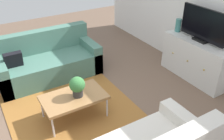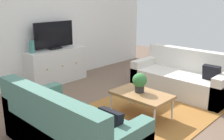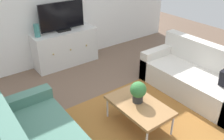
{
  "view_description": "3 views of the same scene",
  "coord_description": "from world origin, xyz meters",
  "views": [
    {
      "loc": [
        2.8,
        -1.19,
        2.54
      ],
      "look_at": [
        0.0,
        0.49,
        0.64
      ],
      "focal_mm": 39.8,
      "sensor_mm": 36.0,
      "label": 1
    },
    {
      "loc": [
        -3.13,
        -2.48,
        1.86
      ],
      "look_at": [
        0.0,
        0.49,
        0.64
      ],
      "focal_mm": 41.9,
      "sensor_mm": 36.0,
      "label": 2
    },
    {
      "loc": [
        -1.91,
        -2.09,
        2.39
      ],
      "look_at": [
        0.0,
        0.49,
        0.64
      ],
      "focal_mm": 38.08,
      "sensor_mm": 36.0,
      "label": 3
    }
  ],
  "objects": [
    {
      "name": "ground_plane",
      "position": [
        0.0,
        0.0,
        0.0
      ],
      "size": [
        10.0,
        10.0,
        0.0
      ],
      "primitive_type": "plane",
      "color": "brown"
    },
    {
      "name": "wall_back",
      "position": [
        0.0,
        2.55,
        1.35
      ],
      "size": [
        6.4,
        0.12,
        2.7
      ],
      "primitive_type": "cube",
      "color": "white",
      "rests_on": "ground_plane"
    },
    {
      "name": "area_rug",
      "position": [
        0.0,
        -0.15,
        0.01
      ],
      "size": [
        2.5,
        1.9,
        0.01
      ],
      "primitive_type": "cube",
      "color": "#9E662D",
      "rests_on": "ground_plane"
    },
    {
      "name": "couch_right_side",
      "position": [
        1.44,
        -0.1,
        0.28
      ],
      "size": [
        0.86,
        1.88,
        0.85
      ],
      "color": "silver",
      "rests_on": "ground_plane"
    },
    {
      "name": "coffee_table",
      "position": [
        -0.01,
        -0.16,
        0.36
      ],
      "size": [
        0.56,
        0.93,
        0.39
      ],
      "color": "#A37547",
      "rests_on": "ground_plane"
    },
    {
      "name": "potted_plant",
      "position": [
        0.01,
        -0.1,
        0.56
      ],
      "size": [
        0.23,
        0.23,
        0.31
      ],
      "color": "#2D2D2D",
      "rests_on": "coffee_table"
    },
    {
      "name": "tv_console",
      "position": [
        0.09,
        2.27,
        0.38
      ],
      "size": [
        1.36,
        0.47,
        0.75
      ],
      "color": "silver",
      "rests_on": "ground_plane"
    },
    {
      "name": "flat_screen_tv",
      "position": [
        0.09,
        2.29,
        1.05
      ],
      "size": [
        0.95,
        0.16,
        0.59
      ],
      "color": "black",
      "rests_on": "tv_console"
    },
    {
      "name": "glass_vase",
      "position": [
        -0.47,
        2.27,
        0.88
      ],
      "size": [
        0.11,
        0.11,
        0.25
      ],
      "primitive_type": "cylinder",
      "color": "teal",
      "rests_on": "tv_console"
    }
  ]
}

